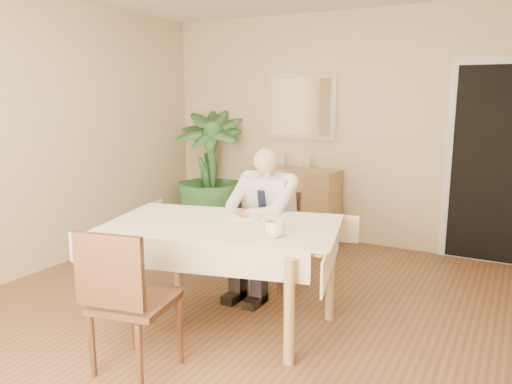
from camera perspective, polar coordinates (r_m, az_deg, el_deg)
The scene contains 17 objects.
room at distance 3.50m, azimuth -2.74°, elevation 4.65°, with size 5.00×5.02×2.60m.
doorway at distance 5.49m, azimuth 25.63°, elevation 2.76°, with size 0.96×0.07×2.10m.
mirror at distance 5.93m, azimuth 5.20°, elevation 9.69°, with size 0.86×0.04×0.76m.
dining_table at distance 3.74m, azimuth -3.81°, elevation -4.83°, with size 1.95×1.42×0.75m.
chair_far at distance 4.53m, azimuth 2.16°, elevation -4.66°, with size 0.42×0.42×0.83m.
chair_near at distance 3.11m, azimuth -14.77°, elevation -11.35°, with size 0.51×0.52×0.93m.
seated_man at distance 4.23m, azimuth 0.49°, elevation -2.60°, with size 0.48×0.72×1.24m.
plate at distance 3.89m, azimuth -1.26°, elevation -2.74°, with size 0.26×0.26×0.02m, color white.
food at distance 3.89m, azimuth -1.26°, elevation -2.43°, with size 0.14×0.14×0.06m, color brown.
knife at distance 3.82m, azimuth -1.18°, elevation -2.75°, with size 0.01×0.01×0.13m, color silver.
fork at distance 3.86m, azimuth -2.22°, elevation -2.61°, with size 0.01×0.01×0.13m, color silver.
coffee_mug at distance 3.34m, azimuth 2.15°, elevation -4.26°, with size 0.14×0.14×0.11m, color white.
sideboard at distance 5.93m, azimuth 4.44°, elevation -1.29°, with size 1.06×0.36×0.84m, color #A5834D.
photo_frame_left at distance 6.05m, azimuth 0.82°, elevation 3.71°, with size 0.10×0.02×0.14m, color silver.
photo_frame_center at distance 5.96m, azimuth 2.88°, elevation 3.60°, with size 0.10×0.02×0.14m, color silver.
photo_frame_right at distance 5.83m, azimuth 5.68°, elevation 3.39°, with size 0.10×0.02×0.14m, color silver.
potted_palm at distance 6.24m, azimuth -5.35°, elevation 2.34°, with size 0.84×0.84×1.49m, color #255A27.
Camera 1 is at (1.81, -2.97, 1.69)m, focal length 35.00 mm.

